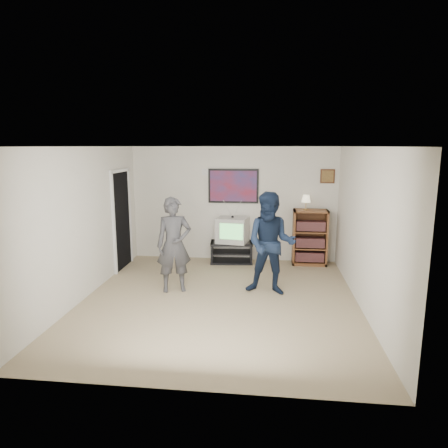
% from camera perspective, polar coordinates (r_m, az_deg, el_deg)
% --- Properties ---
extents(room_shell, '(4.51, 5.00, 2.51)m').
position_cam_1_polar(room_shell, '(6.69, -0.32, 0.25)').
color(room_shell, '#7C6C4E').
rests_on(room_shell, ground).
extents(media_stand, '(0.95, 0.58, 0.45)m').
position_cam_1_polar(media_stand, '(8.75, 1.08, -4.03)').
color(media_stand, black).
rests_on(media_stand, room_shell).
extents(crt_television, '(0.72, 0.64, 0.54)m').
position_cam_1_polar(crt_television, '(8.63, 1.22, -0.84)').
color(crt_television, '#AFB0AA').
rests_on(crt_television, media_stand).
extents(bookshelf, '(0.72, 0.41, 1.18)m').
position_cam_1_polar(bookshelf, '(8.72, 12.16, -1.86)').
color(bookshelf, brown).
rests_on(bookshelf, room_shell).
extents(table_lamp, '(0.20, 0.20, 0.31)m').
position_cam_1_polar(table_lamp, '(8.59, 11.63, 3.04)').
color(table_lamp, '#FFF1C1').
rests_on(table_lamp, bookshelf).
extents(person_tall, '(0.70, 0.57, 1.66)m').
position_cam_1_polar(person_tall, '(6.96, -7.15, -2.96)').
color(person_tall, '#373639').
rests_on(person_tall, room_shell).
extents(person_short, '(0.94, 0.78, 1.76)m').
position_cam_1_polar(person_short, '(6.81, 6.70, -2.82)').
color(person_short, '#121D33').
rests_on(person_short, room_shell).
extents(controller_left, '(0.04, 0.13, 0.04)m').
position_cam_1_polar(controller_left, '(7.06, -7.12, -0.38)').
color(controller_left, white).
rests_on(controller_left, person_tall).
extents(controller_right, '(0.07, 0.11, 0.03)m').
position_cam_1_polar(controller_right, '(7.03, 6.95, -1.53)').
color(controller_right, white).
rests_on(controller_right, person_short).
extents(poster, '(1.10, 0.03, 0.75)m').
position_cam_1_polar(poster, '(8.73, 1.34, 5.44)').
color(poster, black).
rests_on(poster, room_shell).
extents(air_vent, '(0.28, 0.02, 0.14)m').
position_cam_1_polar(air_vent, '(8.78, -2.25, 7.43)').
color(air_vent, white).
rests_on(air_vent, room_shell).
extents(small_picture, '(0.30, 0.03, 0.30)m').
position_cam_1_polar(small_picture, '(8.77, 14.57, 6.63)').
color(small_picture, '#3E2513').
rests_on(small_picture, room_shell).
extents(doorway, '(0.03, 0.85, 2.00)m').
position_cam_1_polar(doorway, '(8.48, -14.45, 0.49)').
color(doorway, black).
rests_on(doorway, room_shell).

